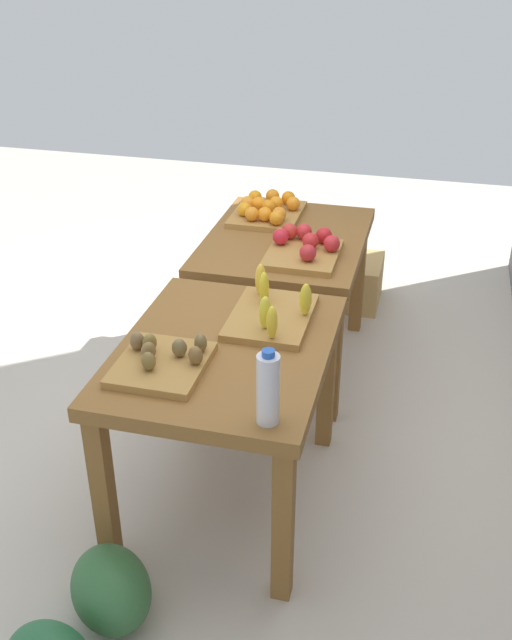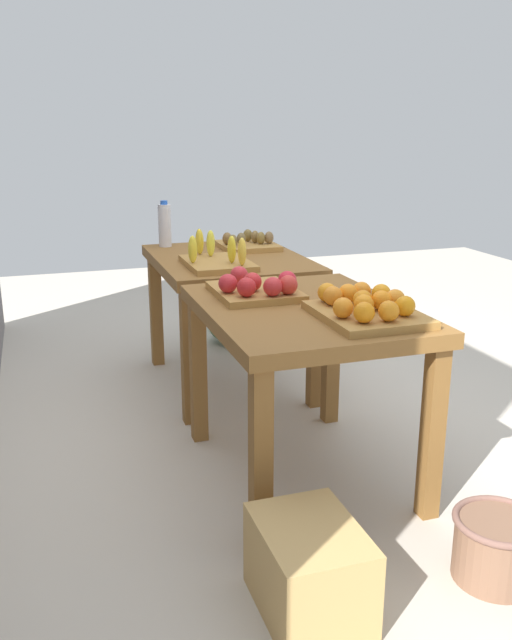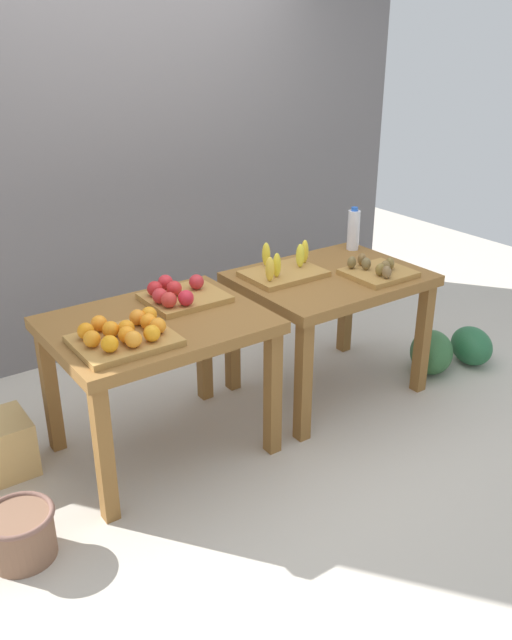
{
  "view_description": "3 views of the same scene",
  "coord_description": "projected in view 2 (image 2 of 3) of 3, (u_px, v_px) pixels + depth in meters",
  "views": [
    {
      "loc": [
        2.87,
        0.71,
        2.21
      ],
      "look_at": [
        0.08,
        0.0,
        0.61
      ],
      "focal_mm": 41.11,
      "sensor_mm": 36.0,
      "label": 1
    },
    {
      "loc": [
        -3.01,
        1.01,
        1.46
      ],
      "look_at": [
        -0.03,
        0.03,
        0.55
      ],
      "focal_mm": 37.88,
      "sensor_mm": 36.0,
      "label": 2
    },
    {
      "loc": [
        -1.87,
        -2.7,
        2.07
      ],
      "look_at": [
        0.02,
        -0.02,
        0.61
      ],
      "focal_mm": 37.37,
      "sensor_mm": 36.0,
      "label": 3
    }
  ],
  "objects": [
    {
      "name": "banana_crate",
      "position": [
        217.0,
        259.0,
        3.48
      ],
      "size": [
        0.44,
        0.33,
        0.17
      ],
      "color": "#AA7B3B",
      "rests_on": "display_table_right"
    },
    {
      "name": "display_table_right",
      "position": [
        228.0,
        276.0,
        3.78
      ],
      "size": [
        1.04,
        0.8,
        0.75
      ],
      "color": "brown",
      "rests_on": "ground_plane"
    },
    {
      "name": "orange_bin",
      "position": [
        366.0,
        307.0,
        2.55
      ],
      "size": [
        0.44,
        0.36,
        0.11
      ],
      "color": "#AA7B3B",
      "rests_on": "display_table_left"
    },
    {
      "name": "display_table_left",
      "position": [
        304.0,
        332.0,
        2.76
      ],
      "size": [
        1.04,
        0.8,
        0.75
      ],
      "color": "brown",
      "rests_on": "ground_plane"
    },
    {
      "name": "wicker_basket",
      "position": [
        497.0,
        546.0,
        2.23
      ],
      "size": [
        0.3,
        0.3,
        0.23
      ],
      "color": "brown",
      "rests_on": "ground_plane"
    },
    {
      "name": "watermelon_pile",
      "position": [
        231.0,
        320.0,
        4.77
      ],
      "size": [
        0.71,
        0.49,
        0.27
      ],
      "color": "#26633B",
      "rests_on": "ground_plane"
    },
    {
      "name": "apple_bin",
      "position": [
        257.0,
        288.0,
        2.87
      ],
      "size": [
        0.4,
        0.36,
        0.11
      ],
      "color": "#AA7B3B",
      "rests_on": "display_table_left"
    },
    {
      "name": "ground_plane",
      "position": [
        260.0,
        421.0,
        3.45
      ],
      "size": [
        8.0,
        8.0,
        0.0
      ],
      "primitive_type": "plane",
      "color": "beige"
    },
    {
      "name": "kiwi_bin",
      "position": [
        248.0,
        244.0,
        3.98
      ],
      "size": [
        0.36,
        0.32,
        0.1
      ],
      "color": "#AA7B3B",
      "rests_on": "display_table_right"
    },
    {
      "name": "cardboard_produce_box",
      "position": [
        309.0,
        569.0,
        2.07
      ],
      "size": [
        0.4,
        0.3,
        0.29
      ],
      "primitive_type": "cube",
      "color": "tan",
      "rests_on": "ground_plane"
    },
    {
      "name": "water_bottle",
      "position": [
        165.0,
        225.0,
        4.02
      ],
      "size": [
        0.08,
        0.08,
        0.27
      ],
      "color": "silver",
      "rests_on": "display_table_right"
    }
  ]
}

